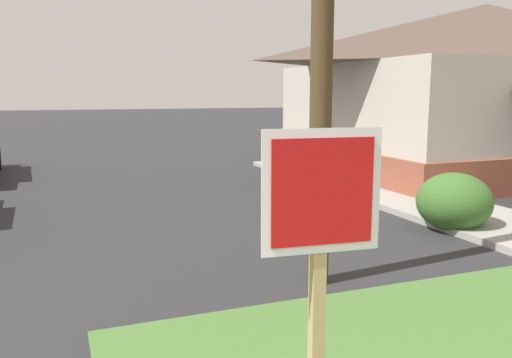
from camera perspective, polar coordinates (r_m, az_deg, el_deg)
sidewalk_strip at (r=10.50m, az=24.28°, el=-4.43°), size 2.20×18.62×0.12m
stop_sign at (r=3.54m, az=6.78°, el=-11.82°), size 0.79×0.32×2.11m
corner_house at (r=18.00m, az=23.30°, el=9.20°), size 10.85×9.29×5.08m
shrub_by_curb at (r=9.89m, az=20.68°, el=-2.32°), size 1.30×1.30×1.03m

